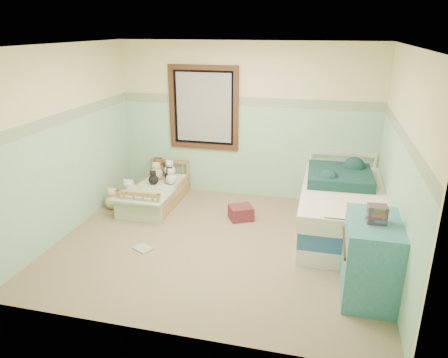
% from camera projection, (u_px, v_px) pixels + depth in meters
% --- Properties ---
extents(floor, '(4.20, 3.60, 0.02)m').
position_uv_depth(floor, '(218.00, 244.00, 5.59)').
color(floor, '#917A57').
rests_on(floor, ground).
extents(ceiling, '(4.20, 3.60, 0.02)m').
position_uv_depth(ceiling, '(217.00, 44.00, 4.73)').
color(ceiling, silver).
rests_on(ceiling, wall_back).
extents(wall_back, '(4.20, 0.04, 2.50)m').
position_uv_depth(wall_back, '(246.00, 122.00, 6.80)').
color(wall_back, beige).
rests_on(wall_back, floor).
extents(wall_front, '(4.20, 0.04, 2.50)m').
position_uv_depth(wall_front, '(163.00, 211.00, 3.52)').
color(wall_front, beige).
rests_on(wall_front, floor).
extents(wall_left, '(0.04, 3.60, 2.50)m').
position_uv_depth(wall_left, '(66.00, 142.00, 5.63)').
color(wall_left, beige).
rests_on(wall_left, floor).
extents(wall_right, '(0.04, 3.60, 2.50)m').
position_uv_depth(wall_right, '(401.00, 165.00, 4.69)').
color(wall_right, beige).
rests_on(wall_right, floor).
extents(wainscot_mint, '(4.20, 0.01, 1.50)m').
position_uv_depth(wainscot_mint, '(245.00, 152.00, 6.96)').
color(wainscot_mint, '#93C4A3').
rests_on(wainscot_mint, floor).
extents(border_strip, '(4.20, 0.01, 0.15)m').
position_uv_depth(border_strip, '(246.00, 102.00, 6.68)').
color(border_strip, '#4B6A4F').
rests_on(border_strip, wall_back).
extents(window_frame, '(1.16, 0.06, 1.36)m').
position_uv_depth(window_frame, '(203.00, 108.00, 6.86)').
color(window_frame, '#3F2013').
rests_on(window_frame, wall_back).
extents(window_blinds, '(0.92, 0.01, 1.12)m').
position_uv_depth(window_blinds, '(204.00, 108.00, 6.86)').
color(window_blinds, '#B0B0AB').
rests_on(window_blinds, window_frame).
extents(toddler_bed_frame, '(0.69, 1.37, 0.18)m').
position_uv_depth(toddler_bed_frame, '(157.00, 198.00, 6.81)').
color(toddler_bed_frame, olive).
rests_on(toddler_bed_frame, floor).
extents(toddler_mattress, '(0.63, 1.31, 0.12)m').
position_uv_depth(toddler_mattress, '(156.00, 190.00, 6.76)').
color(toddler_mattress, silver).
rests_on(toddler_mattress, toddler_bed_frame).
extents(patchwork_quilt, '(0.75, 0.69, 0.03)m').
position_uv_depth(patchwork_quilt, '(145.00, 195.00, 6.34)').
color(patchwork_quilt, '#6C9FB7').
rests_on(patchwork_quilt, toddler_mattress).
extents(plush_bed_brown, '(0.20, 0.20, 0.20)m').
position_uv_depth(plush_bed_brown, '(159.00, 170.00, 7.19)').
color(plush_bed_brown, brown).
rests_on(plush_bed_brown, toddler_mattress).
extents(plush_bed_white, '(0.20, 0.20, 0.20)m').
position_uv_depth(plush_bed_white, '(170.00, 171.00, 7.15)').
color(plush_bed_white, white).
rests_on(plush_bed_white, toddler_mattress).
extents(plush_bed_tan, '(0.21, 0.21, 0.21)m').
position_uv_depth(plush_bed_tan, '(156.00, 174.00, 6.98)').
color(plush_bed_tan, beige).
rests_on(plush_bed_tan, toddler_mattress).
extents(plush_bed_dark, '(0.17, 0.17, 0.17)m').
position_uv_depth(plush_bed_dark, '(170.00, 176.00, 6.93)').
color(plush_bed_dark, black).
rests_on(plush_bed_dark, toddler_mattress).
extents(plush_floor_cream, '(0.27, 0.27, 0.27)m').
position_uv_depth(plush_floor_cream, '(129.00, 195.00, 6.82)').
color(plush_floor_cream, silver).
rests_on(plush_floor_cream, floor).
extents(plush_floor_tan, '(0.23, 0.23, 0.23)m').
position_uv_depth(plush_floor_tan, '(113.00, 202.00, 6.61)').
color(plush_floor_tan, beige).
rests_on(plush_floor_tan, floor).
extents(twin_bed_frame, '(1.03, 2.05, 0.22)m').
position_uv_depth(twin_bed_frame, '(339.00, 225.00, 5.84)').
color(twin_bed_frame, silver).
rests_on(twin_bed_frame, floor).
extents(twin_boxspring, '(1.03, 2.05, 0.22)m').
position_uv_depth(twin_boxspring, '(341.00, 211.00, 5.76)').
color(twin_boxspring, navy).
rests_on(twin_boxspring, twin_bed_frame).
extents(twin_mattress, '(1.07, 2.09, 0.22)m').
position_uv_depth(twin_mattress, '(342.00, 196.00, 5.69)').
color(twin_mattress, '#EEDFC8').
rests_on(twin_mattress, twin_boxspring).
extents(teal_blanket, '(0.90, 0.95, 0.14)m').
position_uv_depth(teal_blanket, '(340.00, 176.00, 5.91)').
color(teal_blanket, black).
rests_on(teal_blanket, twin_mattress).
extents(dresser, '(0.54, 0.86, 0.86)m').
position_uv_depth(dresser, '(371.00, 259.00, 4.39)').
color(dresser, '#34767B').
rests_on(dresser, floor).
extents(book_stack, '(0.19, 0.16, 0.18)m').
position_uv_depth(book_stack, '(377.00, 214.00, 4.18)').
color(book_stack, brown).
rests_on(book_stack, dresser).
extents(red_pillow, '(0.43, 0.41, 0.20)m').
position_uv_depth(red_pillow, '(241.00, 213.00, 6.25)').
color(red_pillow, maroon).
rests_on(red_pillow, floor).
extents(floor_book, '(0.29, 0.27, 0.02)m').
position_uv_depth(floor_book, '(143.00, 248.00, 5.44)').
color(floor_book, '#F9A73E').
rests_on(floor_book, floor).
extents(extra_plush_0, '(0.21, 0.21, 0.21)m').
position_uv_depth(extra_plush_0, '(159.00, 169.00, 7.24)').
color(extra_plush_0, black).
rests_on(extra_plush_0, toddler_mattress).
extents(extra_plush_1, '(0.18, 0.18, 0.18)m').
position_uv_depth(extra_plush_1, '(171.00, 179.00, 6.79)').
color(extra_plush_1, silver).
rests_on(extra_plush_1, toddler_mattress).
extents(extra_plush_2, '(0.16, 0.16, 0.16)m').
position_uv_depth(extra_plush_2, '(153.00, 180.00, 6.79)').
color(extra_plush_2, black).
rests_on(extra_plush_2, toddler_mattress).
extents(extra_plush_3, '(0.17, 0.17, 0.17)m').
position_uv_depth(extra_plush_3, '(160.00, 170.00, 7.24)').
color(extra_plush_3, brown).
rests_on(extra_plush_3, toddler_mattress).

